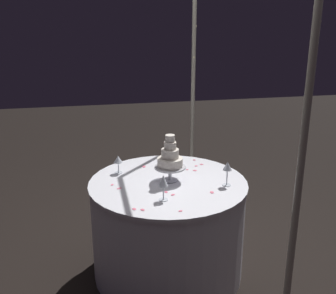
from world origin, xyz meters
TOP-DOWN VIEW (x-y plane):
  - ground_plane at (0.00, 0.00)m, footprint 12.00×12.00m
  - decorative_arch at (0.00, 0.43)m, footprint 2.00×0.05m
  - main_table at (0.00, 0.00)m, footprint 1.11×1.11m
  - tiered_cake at (-0.01, 0.02)m, footprint 0.22×0.22m
  - wine_glass_0 at (0.14, 0.38)m, footprint 0.06×0.06m
  - wine_glass_1 at (0.28, -0.09)m, footprint 0.06×0.06m
  - wine_glass_2 at (-0.24, -0.33)m, footprint 0.06×0.06m
  - rose_petal_0 at (-0.17, 0.03)m, footprint 0.02×0.03m
  - rose_petal_1 at (-0.32, -0.12)m, footprint 0.05×0.04m
  - rose_petal_2 at (-0.28, 0.33)m, footprint 0.03×0.04m
  - rose_petal_3 at (-0.02, -0.39)m, footprint 0.03×0.03m
  - rose_petal_4 at (0.24, 0.25)m, footprint 0.04×0.03m
  - rose_petal_5 at (0.37, -0.28)m, footprint 0.04×0.03m
  - rose_petal_6 at (-0.39, 0.30)m, footprint 0.03×0.03m
  - rose_petal_7 at (-0.26, 0.28)m, footprint 0.02×0.03m
  - rose_petal_8 at (-0.20, 0.19)m, footprint 0.03×0.03m
  - rose_petal_9 at (0.05, -0.35)m, footprint 0.04×0.04m
  - rose_petal_10 at (0.17, -0.05)m, footprint 0.03×0.03m
  - rose_petal_11 at (-0.44, 0.09)m, footprint 0.03×0.02m
  - rose_petal_12 at (0.45, -0.02)m, footprint 0.02×0.03m
  - rose_petal_13 at (0.22, -0.01)m, footprint 0.04×0.04m
  - rose_petal_14 at (0.39, -0.24)m, footprint 0.04×0.04m
  - rose_petal_15 at (-0.17, 0.24)m, footprint 0.03×0.04m
  - rose_petal_16 at (-0.25, 0.11)m, footprint 0.03×0.03m
  - rose_petal_17 at (-0.21, 0.11)m, footprint 0.03×0.03m

SIDE VIEW (x-z plane):
  - ground_plane at x=0.00m, z-range 0.00..0.00m
  - main_table at x=0.00m, z-range 0.00..0.73m
  - rose_petal_0 at x=-0.17m, z-range 0.73..0.73m
  - rose_petal_1 at x=-0.32m, z-range 0.73..0.73m
  - rose_petal_2 at x=-0.28m, z-range 0.73..0.73m
  - rose_petal_3 at x=-0.02m, z-range 0.73..0.73m
  - rose_petal_4 at x=0.24m, z-range 0.73..0.73m
  - rose_petal_5 at x=0.37m, z-range 0.73..0.73m
  - rose_petal_6 at x=-0.39m, z-range 0.73..0.73m
  - rose_petal_7 at x=-0.26m, z-range 0.73..0.73m
  - rose_petal_8 at x=-0.20m, z-range 0.73..0.73m
  - rose_petal_9 at x=0.05m, z-range 0.73..0.73m
  - rose_petal_10 at x=0.17m, z-range 0.73..0.73m
  - rose_petal_11 at x=-0.44m, z-range 0.73..0.73m
  - rose_petal_12 at x=0.45m, z-range 0.73..0.73m
  - rose_petal_13 at x=0.22m, z-range 0.73..0.73m
  - rose_petal_14 at x=0.39m, z-range 0.73..0.73m
  - rose_petal_15 at x=-0.17m, z-range 0.73..0.73m
  - rose_petal_16 at x=-0.25m, z-range 0.73..0.73m
  - rose_petal_17 at x=-0.21m, z-range 0.73..0.73m
  - wine_glass_2 at x=-0.24m, z-range 0.76..0.90m
  - wine_glass_1 at x=0.28m, z-range 0.77..0.94m
  - wine_glass_0 at x=0.14m, z-range 0.77..0.95m
  - tiered_cake at x=-0.01m, z-range 0.73..1.06m
  - decorative_arch at x=0.00m, z-range 0.35..2.83m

